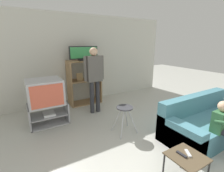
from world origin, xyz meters
name	(u,v)px	position (x,y,z in m)	size (l,w,h in m)	color
wall_back	(76,60)	(0.00, 4.19, 1.30)	(6.40, 0.06, 2.60)	beige
tv_stand	(49,113)	(-1.07, 3.07, 0.24)	(0.83, 0.52, 0.49)	#A8A8AD
television_main	(45,92)	(-1.10, 3.05, 0.76)	(0.71, 0.67, 0.55)	#B2B2B7
media_shelf	(84,82)	(0.13, 3.88, 0.66)	(0.93, 0.49, 1.30)	#9E7A51
television_flat	(84,54)	(0.14, 3.84, 1.49)	(0.84, 0.20, 0.40)	black
folding_stool	(125,112)	(0.19, 1.87, 0.45)	(0.43, 0.37, 0.56)	#B7B7BC
snack_table	(186,160)	(0.16, 0.45, 0.35)	(0.43, 0.43, 0.40)	brown
remote_control_black	(182,154)	(0.12, 0.50, 0.41)	(0.04, 0.14, 0.02)	#232328
remote_control_white	(188,153)	(0.21, 0.47, 0.41)	(0.04, 0.14, 0.02)	silver
couch	(206,122)	(1.55, 0.99, 0.26)	(1.96, 0.86, 0.75)	teal
person_standing_adult	(94,74)	(0.10, 3.10, 1.02)	(0.53, 0.20, 1.68)	#2D2D33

